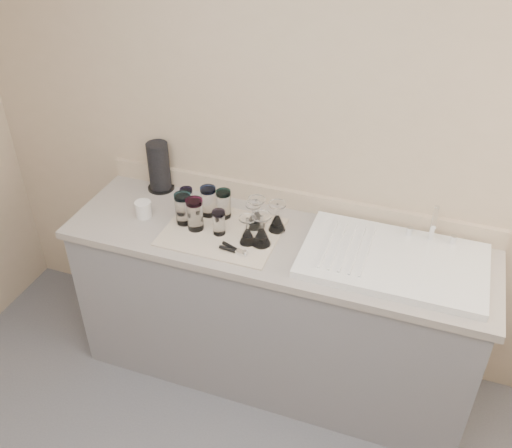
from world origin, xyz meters
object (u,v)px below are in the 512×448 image
at_px(goblet_front_left, 247,234).
at_px(goblet_back_left, 256,217).
at_px(tumbler_teal, 187,200).
at_px(tumbler_cyan, 208,201).
at_px(tumbler_magenta, 183,208).
at_px(white_mug, 143,209).
at_px(sink_unit, 394,260).
at_px(tumbler_blue, 195,214).
at_px(goblet_extra, 253,219).
at_px(can_opener, 234,250).
at_px(goblet_back_right, 277,221).
at_px(tumbler_purple, 224,204).
at_px(goblet_front_right, 261,234).
at_px(paper_towel_roll, 159,167).
at_px(tumbler_lavender, 219,222).

bearing_deg(goblet_front_left, goblet_back_left, 92.33).
height_order(tumbler_teal, tumbler_cyan, tumbler_cyan).
bearing_deg(tumbler_magenta, white_mug, -178.10).
height_order(sink_unit, tumbler_blue, sink_unit).
relative_size(goblet_extra, can_opener, 0.92).
distance_m(sink_unit, goblet_back_right, 0.58).
xyz_separation_m(sink_unit, tumbler_purple, (-0.86, 0.08, 0.06)).
distance_m(sink_unit, tumbler_teal, 1.06).
relative_size(tumbler_teal, tumbler_cyan, 0.82).
distance_m(goblet_back_left, can_opener, 0.23).
bearing_deg(tumbler_cyan, tumbler_magenta, -129.07).
distance_m(sink_unit, tumbler_cyan, 0.94).
bearing_deg(goblet_front_right, paper_towel_roll, 156.25).
height_order(tumbler_cyan, tumbler_lavender, tumbler_cyan).
relative_size(tumbler_purple, tumbler_blue, 0.90).
distance_m(tumbler_blue, goblet_front_left, 0.28).
bearing_deg(goblet_front_right, tumbler_cyan, 156.25).
bearing_deg(tumbler_purple, white_mug, -162.31).
distance_m(goblet_back_right, white_mug, 0.68).
xyz_separation_m(tumbler_cyan, paper_towel_roll, (-0.35, 0.15, 0.05)).
bearing_deg(can_opener, goblet_front_left, 68.61).
distance_m(goblet_extra, white_mug, 0.56).
bearing_deg(goblet_back_right, goblet_front_left, -124.29).
distance_m(tumbler_cyan, can_opener, 0.34).
xyz_separation_m(tumbler_blue, goblet_extra, (0.26, 0.10, -0.04)).
height_order(sink_unit, tumbler_lavender, sink_unit).
bearing_deg(goblet_extra, tumbler_teal, 176.17).
bearing_deg(tumbler_cyan, tumbler_teal, -177.39).
height_order(goblet_back_left, can_opener, goblet_back_left).
relative_size(tumbler_cyan, goblet_extra, 1.17).
relative_size(tumbler_purple, goblet_extra, 1.11).
bearing_deg(tumbler_magenta, tumbler_lavender, -7.43).
distance_m(tumbler_teal, tumbler_purple, 0.20).
relative_size(tumbler_blue, paper_towel_roll, 0.61).
height_order(tumbler_magenta, white_mug, tumbler_magenta).
relative_size(goblet_back_right, goblet_front_right, 0.93).
bearing_deg(sink_unit, goblet_front_right, -173.12).
bearing_deg(sink_unit, tumbler_blue, -176.29).
bearing_deg(goblet_front_left, tumbler_magenta, 172.19).
relative_size(tumbler_teal, goblet_front_right, 0.79).
bearing_deg(tumbler_blue, goblet_back_left, 23.55).
distance_m(goblet_front_left, goblet_extra, 0.13).
xyz_separation_m(goblet_back_right, paper_towel_roll, (-0.71, 0.17, 0.07)).
relative_size(tumbler_purple, goblet_back_right, 0.98).
relative_size(tumbler_teal, tumbler_lavender, 1.02).
bearing_deg(goblet_front_left, tumbler_teal, 158.54).
distance_m(tumbler_magenta, can_opener, 0.35).
bearing_deg(goblet_back_left, tumbler_blue, -156.45).
xyz_separation_m(white_mug, paper_towel_roll, (-0.04, 0.27, 0.09)).
distance_m(tumbler_cyan, tumbler_magenta, 0.14).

